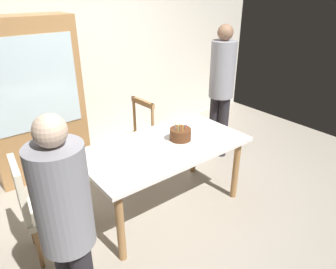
% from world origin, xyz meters
% --- Properties ---
extents(ground, '(6.40, 6.40, 0.00)m').
position_xyz_m(ground, '(0.00, 0.00, 0.00)').
color(ground, '#9E9384').
extents(back_wall, '(6.40, 0.10, 2.60)m').
position_xyz_m(back_wall, '(0.00, 1.85, 1.30)').
color(back_wall, silver).
rests_on(back_wall, ground).
extents(dining_table, '(1.66, 0.88, 0.76)m').
position_xyz_m(dining_table, '(0.00, 0.00, 0.66)').
color(dining_table, white).
rests_on(dining_table, ground).
extents(birthday_cake, '(0.28, 0.28, 0.20)m').
position_xyz_m(birthday_cake, '(0.19, -0.02, 0.82)').
color(birthday_cake, silver).
rests_on(birthday_cake, dining_table).
extents(plate_near_celebrant, '(0.22, 0.22, 0.01)m').
position_xyz_m(plate_near_celebrant, '(-0.46, -0.20, 0.76)').
color(plate_near_celebrant, white).
rests_on(plate_near_celebrant, dining_table).
extents(plate_far_side, '(0.22, 0.22, 0.01)m').
position_xyz_m(plate_far_side, '(-0.08, 0.20, 0.76)').
color(plate_far_side, white).
rests_on(plate_far_side, dining_table).
extents(fork_near_celebrant, '(0.18, 0.03, 0.01)m').
position_xyz_m(fork_near_celebrant, '(-0.62, -0.19, 0.76)').
color(fork_near_celebrant, silver).
rests_on(fork_near_celebrant, dining_table).
extents(fork_far_side, '(0.18, 0.05, 0.01)m').
position_xyz_m(fork_far_side, '(-0.24, 0.19, 0.76)').
color(fork_far_side, silver).
rests_on(fork_far_side, dining_table).
extents(chair_spindle_back, '(0.47, 0.47, 0.95)m').
position_xyz_m(chair_spindle_back, '(0.11, 0.76, 0.46)').
color(chair_spindle_back, tan).
rests_on(chair_spindle_back, ground).
extents(chair_upholstered, '(0.49, 0.49, 0.95)m').
position_xyz_m(chair_upholstered, '(-1.22, 0.16, 0.53)').
color(chair_upholstered, beige).
rests_on(chair_upholstered, ground).
extents(person_celebrant, '(0.32, 0.32, 1.61)m').
position_xyz_m(person_celebrant, '(-1.26, -0.69, 0.92)').
color(person_celebrant, '#262328').
rests_on(person_celebrant, ground).
extents(person_guest, '(0.32, 0.32, 1.77)m').
position_xyz_m(person_guest, '(1.32, 0.48, 1.01)').
color(person_guest, '#262328').
rests_on(person_guest, ground).
extents(china_cabinet, '(1.10, 0.45, 1.90)m').
position_xyz_m(china_cabinet, '(-0.75, 1.56, 0.95)').
color(china_cabinet, '#9E7042').
rests_on(china_cabinet, ground).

